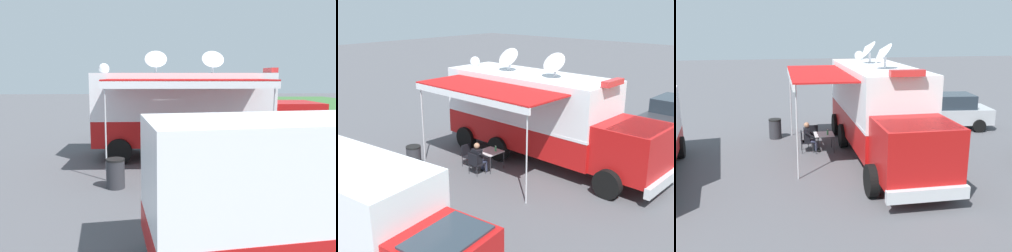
# 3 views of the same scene
# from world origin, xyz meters

# --- Properties ---
(ground_plane) EXTENTS (100.00, 100.00, 0.00)m
(ground_plane) POSITION_xyz_m (0.00, 0.00, 0.00)
(ground_plane) COLOR #515156
(lot_stripe) EXTENTS (0.22, 4.80, 0.01)m
(lot_stripe) POSITION_xyz_m (-3.94, -1.60, 0.00)
(lot_stripe) COLOR silver
(lot_stripe) RESTS_ON ground
(command_truck) EXTENTS (4.97, 9.54, 4.53)m
(command_truck) POSITION_xyz_m (0.05, 0.75, 1.95)
(command_truck) COLOR #B71414
(command_truck) RESTS_ON ground
(folding_table) EXTENTS (0.82, 0.82, 0.73)m
(folding_table) POSITION_xyz_m (2.13, -0.17, 0.67)
(folding_table) COLOR silver
(folding_table) RESTS_ON ground
(water_bottle) EXTENTS (0.07, 0.07, 0.22)m
(water_bottle) POSITION_xyz_m (1.99, -0.02, 0.83)
(water_bottle) COLOR #3F9959
(water_bottle) RESTS_ON folding_table
(folding_chair_at_table) EXTENTS (0.49, 0.49, 0.87)m
(folding_chair_at_table) POSITION_xyz_m (2.93, -0.19, 0.51)
(folding_chair_at_table) COLOR black
(folding_chair_at_table) RESTS_ON ground
(folding_chair_beside_table) EXTENTS (0.49, 0.49, 0.87)m
(folding_chair_beside_table) POSITION_xyz_m (2.49, -1.02, 0.51)
(folding_chair_beside_table) COLOR black
(folding_chair_beside_table) RESTS_ON ground
(seated_responder) EXTENTS (0.67, 0.56, 1.25)m
(seated_responder) POSITION_xyz_m (2.74, -0.18, 0.65)
(seated_responder) COLOR black
(seated_responder) RESTS_ON ground
(trash_bin) EXTENTS (0.57, 0.57, 0.91)m
(trash_bin) POSITION_xyz_m (4.07, -2.44, 0.46)
(trash_bin) COLOR #2D2D33
(trash_bin) RESTS_ON ground
(support_truck) EXTENTS (2.95, 7.00, 2.70)m
(support_truck) POSITION_xyz_m (8.58, 1.63, 1.39)
(support_truck) COLOR white
(support_truck) RESTS_ON ground
(car_behind_truck) EXTENTS (4.23, 2.08, 1.76)m
(car_behind_truck) POSITION_xyz_m (-7.23, 3.29, 0.88)
(car_behind_truck) COLOR #2D2D33
(car_behind_truck) RESTS_ON ground
(car_far_corner) EXTENTS (4.38, 2.39, 1.76)m
(car_far_corner) POSITION_xyz_m (-4.60, -2.61, 0.88)
(car_far_corner) COLOR #B2B5BA
(car_far_corner) RESTS_ON ground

